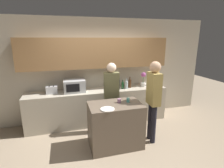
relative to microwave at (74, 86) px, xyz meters
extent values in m
plane|color=gray|center=(0.60, -1.40, -1.04)|extent=(14.00, 14.00, 0.00)
cube|color=beige|center=(0.60, 0.34, 0.31)|extent=(6.40, 0.08, 2.70)
cube|color=#A37547|center=(0.60, 0.14, 0.78)|extent=(3.74, 0.32, 0.75)
cube|color=#B7AD99|center=(0.60, -0.01, -0.60)|extent=(3.60, 0.62, 0.89)
cube|color=brown|center=(0.71, -1.15, -0.58)|extent=(1.06, 0.67, 0.92)
cube|color=#B7BABC|center=(0.00, 0.00, 0.00)|extent=(0.52, 0.38, 0.30)
cube|color=black|center=(-0.05, -0.19, 0.00)|extent=(0.31, 0.01, 0.19)
cube|color=silver|center=(-0.54, 0.00, -0.06)|extent=(0.26, 0.16, 0.18)
cube|color=black|center=(-0.59, 0.00, 0.03)|extent=(0.02, 0.11, 0.01)
cube|color=black|center=(-0.49, 0.00, 0.03)|extent=(0.02, 0.11, 0.01)
cylinder|color=silver|center=(1.86, 0.00, -0.10)|extent=(0.14, 0.14, 0.10)
cylinder|color=#38662D|center=(1.86, 0.00, 0.04)|extent=(0.01, 0.01, 0.18)
sphere|color=#B25199|center=(1.86, 0.00, 0.18)|extent=(0.13, 0.13, 0.13)
cylinder|color=#194723|center=(0.94, -0.11, -0.06)|extent=(0.08, 0.08, 0.18)
cylinder|color=#194723|center=(0.94, -0.11, 0.06)|extent=(0.03, 0.03, 0.07)
cylinder|color=silver|center=(1.02, 0.09, -0.04)|extent=(0.07, 0.07, 0.22)
cylinder|color=silver|center=(1.02, 0.09, 0.12)|extent=(0.02, 0.02, 0.09)
cylinder|color=black|center=(1.15, -0.02, -0.03)|extent=(0.07, 0.07, 0.23)
cylinder|color=black|center=(1.15, -0.02, 0.13)|extent=(0.02, 0.02, 0.09)
cylinder|color=#194723|center=(1.24, -0.07, -0.06)|extent=(0.07, 0.07, 0.17)
cylinder|color=#194723|center=(1.24, -0.07, 0.06)|extent=(0.02, 0.02, 0.07)
cylinder|color=silver|center=(1.34, -0.09, -0.05)|extent=(0.07, 0.07, 0.20)
cylinder|color=silver|center=(1.34, -0.09, 0.08)|extent=(0.03, 0.03, 0.08)
cylinder|color=#472814|center=(1.46, -0.01, -0.04)|extent=(0.08, 0.08, 0.21)
cylinder|color=#472814|center=(1.46, -0.01, 0.10)|extent=(0.03, 0.03, 0.08)
cylinder|color=white|center=(0.49, -1.37, -0.12)|extent=(0.26, 0.26, 0.01)
cylinder|color=#A17194|center=(0.81, -1.09, -0.08)|extent=(0.07, 0.07, 0.08)
cylinder|color=#54A9A1|center=(0.99, -1.11, -0.08)|extent=(0.06, 0.06, 0.09)
cylinder|color=black|center=(1.52, -1.28, -0.62)|extent=(0.11, 0.11, 0.85)
cylinder|color=black|center=(1.52, -1.12, -0.62)|extent=(0.11, 0.11, 0.85)
cube|color=#AA924E|center=(1.52, -1.20, 0.14)|extent=(0.21, 0.35, 0.67)
sphere|color=tan|center=(1.52, -1.20, 0.59)|extent=(0.23, 0.23, 0.23)
cylinder|color=black|center=(0.87, -0.57, -0.64)|extent=(0.11, 0.11, 0.80)
cylinder|color=black|center=(0.72, -0.55, -0.64)|extent=(0.11, 0.11, 0.80)
cube|color=#6A6842|center=(0.79, -0.56, 0.08)|extent=(0.36, 0.24, 0.64)
sphere|color=beige|center=(0.79, -0.56, 0.51)|extent=(0.22, 0.22, 0.22)
camera|label=1|loc=(-0.24, -4.26, 1.13)|focal=28.00mm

